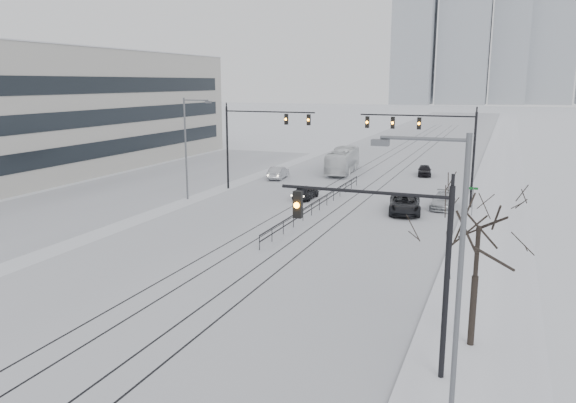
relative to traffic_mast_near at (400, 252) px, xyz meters
The scene contains 22 objects.
ground 13.16m from the traffic_mast_near, 150.93° to the right, with size 500.00×500.00×0.00m, color silver.
road 55.26m from the traffic_mast_near, 101.30° to the left, with size 22.00×260.00×0.02m, color silver.
sidewalk_east 54.26m from the traffic_mast_near, 87.13° to the left, with size 5.00×260.00×0.16m, color white.
curb 54.19m from the traffic_mast_near, 89.72° to the left, with size 0.10×260.00×0.12m, color gray.
parking_strip 42.54m from the traffic_mast_near, 136.71° to the left, with size 14.00×60.00×0.03m, color silver.
tram_rails 35.96m from the traffic_mast_near, 107.60° to the left, with size 5.30×180.00×0.01m.
office_building 56.79m from the traffic_mast_near, 149.25° to the left, with size 20.20×62.20×14.11m.
skyline 268.96m from the traffic_mast_near, 91.23° to the left, with size 96.00×48.00×72.00m.
traffic_mast_near is the anchor object (origin of this frame).
traffic_mast_ne 29.14m from the traffic_mast_near, 95.19° to the left, with size 9.60×0.37×8.00m.
traffic_mast_nw 35.69m from the traffic_mast_near, 122.77° to the left, with size 9.10×0.37×8.00m.
street_light_east 3.61m from the traffic_mast_near, 57.45° to the right, with size 2.73×0.25×9.00m.
street_light_west 33.24m from the traffic_mast_near, 133.76° to the left, with size 2.73×0.25×9.00m.
bare_tree 3.85m from the traffic_mast_near, 51.24° to the left, with size 4.40×4.40×6.10m.
median_fence 26.62m from the traffic_mast_near, 114.20° to the left, with size 0.06×24.00×1.00m.
street_sign 26.19m from the traffic_mast_near, 87.77° to the left, with size 0.70×0.06×2.40m.
sedan_sb_inner 31.11m from the traffic_mast_near, 115.64° to the left, with size 1.52×3.78×1.29m, color black.
sedan_sb_outer 42.07m from the traffic_mast_near, 118.17° to the left, with size 1.42×4.08×1.35m, color #A3A5AB.
sedan_nb_front 26.15m from the traffic_mast_near, 99.15° to the left, with size 2.42×5.26×1.46m, color black.
sedan_nb_right 28.83m from the traffic_mast_near, 92.94° to the left, with size 1.76×4.33×1.26m, color #B5B8BD.
sedan_nb_far 45.25m from the traffic_mast_near, 96.67° to the left, with size 1.44×3.59×1.22m, color black.
box_truck 46.01m from the traffic_mast_near, 108.33° to the left, with size 2.34×9.99×2.78m, color white.
Camera 1 is at (13.95, -12.76, 10.33)m, focal length 35.00 mm.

